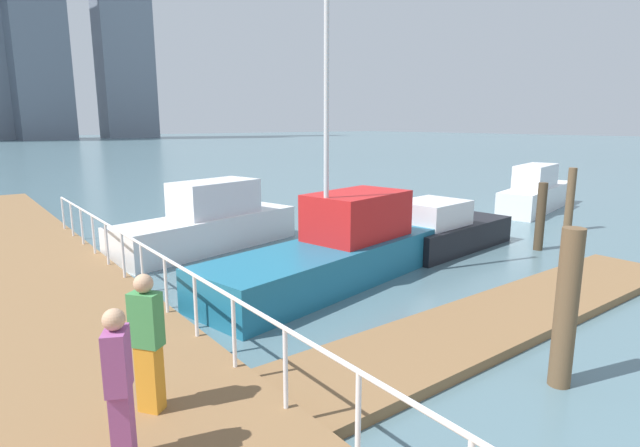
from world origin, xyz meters
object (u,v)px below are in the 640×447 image
(pedestrian_0, at_px, (148,341))
(pedestrian_2, at_px, (119,385))
(moored_boat_2, at_px, (335,250))
(moored_boat_1, at_px, (442,230))
(moored_boat_3, at_px, (537,193))
(moored_boat_4, at_px, (210,223))

(pedestrian_0, distance_m, pedestrian_2, 0.98)
(pedestrian_2, bearing_deg, moored_boat_2, 34.73)
(moored_boat_2, bearing_deg, pedestrian_0, -148.16)
(moored_boat_1, xyz_separation_m, moored_boat_2, (-4.74, -0.56, 0.19))
(moored_boat_2, xyz_separation_m, pedestrian_2, (-6.33, -4.39, 0.49))
(moored_boat_3, bearing_deg, pedestrian_0, -162.50)
(moored_boat_1, height_order, moored_boat_4, moored_boat_4)
(moored_boat_2, distance_m, pedestrian_2, 7.72)
(moored_boat_3, xyz_separation_m, moored_boat_4, (-14.69, 2.40, 0.02))
(moored_boat_1, height_order, pedestrian_0, pedestrian_0)
(moored_boat_2, bearing_deg, moored_boat_3, 10.55)
(moored_boat_1, bearing_deg, pedestrian_2, -155.90)
(moored_boat_3, relative_size, pedestrian_0, 3.88)
(moored_boat_4, xyz_separation_m, pedestrian_2, (-5.32, -9.34, 0.48))
(moored_boat_2, xyz_separation_m, moored_boat_3, (13.67, 2.55, -0.01))
(moored_boat_1, distance_m, pedestrian_0, 11.32)
(moored_boat_3, height_order, pedestrian_0, pedestrian_0)
(moored_boat_1, distance_m, pedestrian_2, 12.14)
(pedestrian_0, bearing_deg, moored_boat_1, 21.53)
(moored_boat_1, height_order, pedestrian_2, pedestrian_2)
(moored_boat_1, relative_size, moored_boat_2, 0.56)
(moored_boat_3, bearing_deg, moored_boat_4, 170.72)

